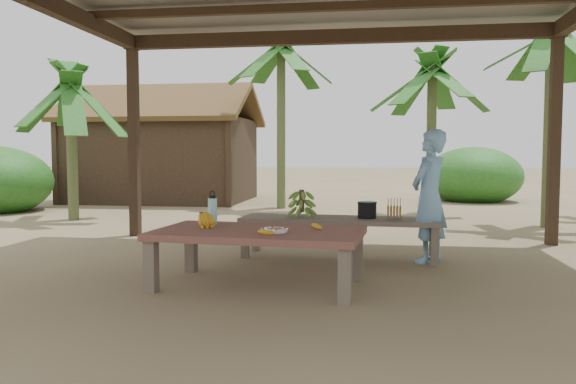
# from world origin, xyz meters

# --- Properties ---
(ground) EXTENTS (80.00, 80.00, 0.00)m
(ground) POSITION_xyz_m (0.00, 0.00, 0.00)
(ground) COLOR brown
(ground) RESTS_ON ground
(work_table) EXTENTS (1.88, 1.16, 0.50)m
(work_table) POSITION_xyz_m (-0.47, -0.43, 0.43)
(work_table) COLOR brown
(work_table) RESTS_ON ground
(bench) EXTENTS (2.23, 0.74, 0.45)m
(bench) POSITION_xyz_m (0.16, 1.02, 0.39)
(bench) COLOR brown
(bench) RESTS_ON ground
(ripe_banana_bunch) EXTENTS (0.26, 0.22, 0.15)m
(ripe_banana_bunch) POSITION_xyz_m (-1.03, -0.31, 0.58)
(ripe_banana_bunch) COLOR gold
(ripe_banana_bunch) RESTS_ON work_table
(plate) EXTENTS (0.23, 0.23, 0.04)m
(plate) POSITION_xyz_m (-0.31, -0.56, 0.52)
(plate) COLOR white
(plate) RESTS_ON work_table
(loose_banana_front) EXTENTS (0.14, 0.05, 0.04)m
(loose_banana_front) POSITION_xyz_m (-0.35, -0.73, 0.52)
(loose_banana_front) COLOR gold
(loose_banana_front) RESTS_ON work_table
(loose_banana_side) EXTENTS (0.13, 0.15, 0.04)m
(loose_banana_side) POSITION_xyz_m (0.03, -0.30, 0.52)
(loose_banana_side) COLOR gold
(loose_banana_side) RESTS_ON work_table
(water_flask) EXTENTS (0.09, 0.09, 0.32)m
(water_flask) POSITION_xyz_m (-0.98, -0.10, 0.63)
(water_flask) COLOR #42CBCE
(water_flask) RESTS_ON work_table
(green_banana_stalk) EXTENTS (0.30, 0.30, 0.32)m
(green_banana_stalk) POSITION_xyz_m (-0.27, 1.05, 0.61)
(green_banana_stalk) COLOR #598C2D
(green_banana_stalk) RESTS_ON bench
(cooking_pot) EXTENTS (0.21, 0.21, 0.17)m
(cooking_pot) POSITION_xyz_m (0.47, 1.02, 0.54)
(cooking_pot) COLOR black
(cooking_pot) RESTS_ON bench
(skewer_rack) EXTENTS (0.18, 0.09, 0.24)m
(skewer_rack) POSITION_xyz_m (0.76, 0.94, 0.57)
(skewer_rack) COLOR #A57F47
(skewer_rack) RESTS_ON bench
(woman) EXTENTS (0.57, 0.62, 1.43)m
(woman) POSITION_xyz_m (1.12, 0.90, 0.71)
(woman) COLOR #74A9DB
(woman) RESTS_ON ground
(hut) EXTENTS (4.40, 3.43, 2.85)m
(hut) POSITION_xyz_m (-4.50, 8.00, 1.10)
(hut) COLOR black
(hut) RESTS_ON ground
(banana_plant_ne) EXTENTS (1.80, 1.80, 3.29)m
(banana_plant_ne) POSITION_xyz_m (3.26, 4.06, 2.79)
(banana_plant_ne) COLOR #596638
(banana_plant_ne) RESTS_ON ground
(banana_plant_n) EXTENTS (1.80, 1.80, 2.97)m
(banana_plant_n) POSITION_xyz_m (1.62, 5.56, 2.49)
(banana_plant_n) COLOR #596638
(banana_plant_n) RESTS_ON ground
(banana_plant_nw) EXTENTS (1.80, 1.80, 3.64)m
(banana_plant_nw) POSITION_xyz_m (-1.36, 6.45, 3.13)
(banana_plant_nw) COLOR #596638
(banana_plant_nw) RESTS_ON ground
(banana_plant_w) EXTENTS (1.80, 1.80, 2.56)m
(banana_plant_w) POSITION_xyz_m (-4.63, 3.89, 2.09)
(banana_plant_w) COLOR #596638
(banana_plant_w) RESTS_ON ground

